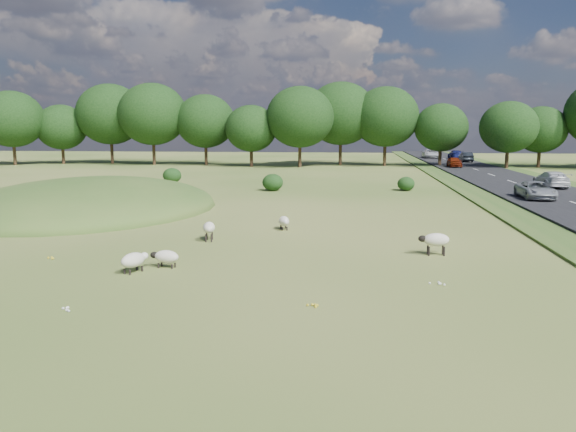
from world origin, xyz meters
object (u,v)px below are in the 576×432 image
object	(u,v)px
car_5	(454,162)
car_6	(551,179)
sheep_1	(284,221)
car_7	(466,157)
car_1	(536,190)
car_4	(431,154)
sheep_3	(134,260)
sheep_2	(166,257)
car_0	(455,154)
sheep_4	(209,228)
sheep_0	(435,240)

from	to	relation	value
car_5	car_6	bearing A→B (deg)	-81.30
sheep_1	car_7	size ratio (longest dim) A/B	0.29
sheep_1	car_1	xyz separation A→B (m)	(16.51, 13.09, 0.42)
car_4	car_7	bearing A→B (deg)	-70.45
sheep_3	car_6	size ratio (longest dim) A/B	0.28
sheep_2	car_7	xyz separation A→B (m)	(23.78, 66.91, 0.54)
car_1	car_4	xyz separation A→B (m)	(0.00, 56.01, 0.13)
sheep_3	car_0	xyz separation A→B (m)	(24.69, 76.59, 0.47)
car_0	sheep_4	bearing A→B (deg)	71.61
sheep_1	car_0	size ratio (longest dim) A/B	0.27
car_6	car_7	bearing A→B (deg)	-90.00
car_1	car_5	bearing A→B (deg)	90.00
sheep_4	car_6	distance (m)	34.02
sheep_2	sheep_4	distance (m)	5.22
sheep_2	car_0	xyz separation A→B (m)	(23.78, 75.74, 0.51)
sheep_0	car_6	distance (m)	29.70
sheep_2	car_1	bearing A→B (deg)	-123.60
sheep_2	car_7	size ratio (longest dim) A/B	0.28
sheep_1	car_0	world-z (taller)	car_0
sheep_1	sheep_4	distance (m)	4.56
sheep_1	car_5	bearing A→B (deg)	146.35
car_1	car_4	distance (m)	56.01
sheep_2	car_1	world-z (taller)	car_1
car_4	car_5	distance (m)	22.92
car_6	sheep_4	bearing A→B (deg)	46.43
sheep_2	car_5	size ratio (longest dim) A/B	0.31
sheep_1	sheep_4	bearing A→B (deg)	-57.45
sheep_4	car_6	xyz separation A→B (m)	(23.45, 24.65, 0.31)
sheep_1	sheep_3	distance (m)	10.33
sheep_4	car_4	world-z (taller)	car_4
car_1	car_0	bearing A→B (deg)	85.99
sheep_0	car_0	distance (m)	73.64
sheep_1	sheep_4	world-z (taller)	sheep_4
sheep_4	car_6	size ratio (longest dim) A/B	0.27
car_1	car_7	xyz separation A→B (m)	(3.80, 45.31, 0.10)
sheep_1	car_6	size ratio (longest dim) A/B	0.27
sheep_1	car_1	size ratio (longest dim) A/B	0.29
sheep_1	car_5	xyz separation A→B (m)	(16.51, 46.18, 0.47)
car_6	sheep_0	bearing A→B (deg)	63.30
sheep_1	car_5	distance (m)	49.05
sheep_4	car_4	size ratio (longest dim) A/B	0.24
sheep_0	sheep_2	distance (m)	10.95
car_4	sheep_0	bearing A→B (deg)	-97.32
sheep_3	sheep_4	size ratio (longest dim) A/B	1.04
sheep_2	car_4	xyz separation A→B (m)	(19.98, 77.61, 0.56)
sheep_1	car_0	bearing A→B (deg)	149.21
sheep_4	car_7	size ratio (longest dim) A/B	0.30
car_7	sheep_3	bearing A→B (deg)	69.98
sheep_0	sheep_3	world-z (taller)	sheep_0
sheep_0	sheep_4	bearing A→B (deg)	-14.79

